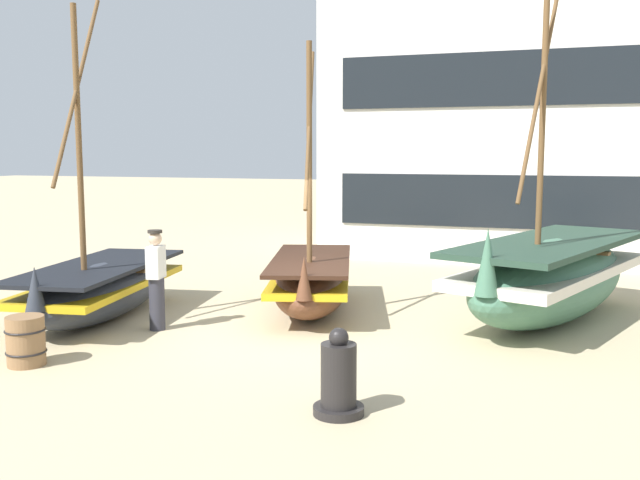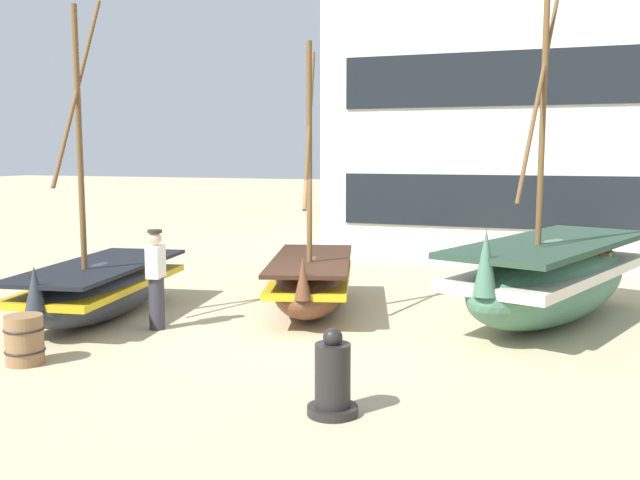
# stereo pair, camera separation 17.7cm
# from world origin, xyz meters

# --- Properties ---
(ground_plane) EXTENTS (120.00, 120.00, 0.00)m
(ground_plane) POSITION_xyz_m (0.00, 0.00, 0.00)
(ground_plane) COLOR tan
(fishing_boat_near_left) EXTENTS (2.28, 4.44, 5.61)m
(fishing_boat_near_left) POSITION_xyz_m (-3.70, -0.39, 0.55)
(fishing_boat_near_left) COLOR #2D333D
(fishing_boat_near_left) RESTS_ON ground
(fishing_boat_centre_large) EXTENTS (3.52, 5.70, 6.99)m
(fishing_boat_centre_large) POSITION_xyz_m (3.93, 2.05, 0.80)
(fishing_boat_centre_large) COLOR #427056
(fishing_boat_centre_large) RESTS_ON ground
(fishing_boat_far_right) EXTENTS (2.43, 4.13, 4.87)m
(fishing_boat_far_right) POSITION_xyz_m (-0.31, 1.38, 0.57)
(fishing_boat_far_right) COLOR brown
(fishing_boat_far_right) RESTS_ON ground
(fisherman_by_hull) EXTENTS (0.28, 0.39, 1.68)m
(fisherman_by_hull) POSITION_xyz_m (-2.27, -0.78, 0.83)
(fisherman_by_hull) COLOR #33333D
(fisherman_by_hull) RESTS_ON ground
(capstan_winch) EXTENTS (0.59, 0.59, 1.01)m
(capstan_winch) POSITION_xyz_m (1.77, -3.48, 0.41)
(capstan_winch) COLOR black
(capstan_winch) RESTS_ON ground
(wooden_barrel) EXTENTS (0.56, 0.56, 0.70)m
(wooden_barrel) POSITION_xyz_m (-2.92, -3.12, 0.35)
(wooden_barrel) COLOR olive
(wooden_barrel) RESTS_ON ground
(harbor_building_main) EXTENTS (9.92, 6.74, 9.55)m
(harbor_building_main) POSITION_xyz_m (2.34, 10.99, 4.79)
(harbor_building_main) COLOR white
(harbor_building_main) RESTS_ON ground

